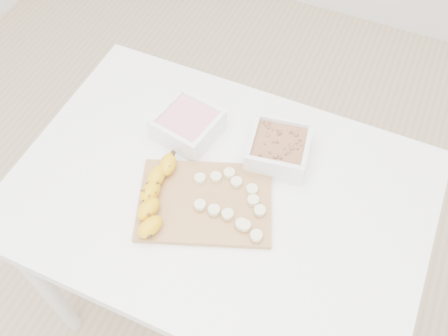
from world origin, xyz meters
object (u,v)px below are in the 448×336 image
at_px(cutting_board, 205,202).
at_px(bowl_granola, 279,148).
at_px(banana, 156,196).
at_px(table, 219,211).
at_px(bowl_yogurt, 188,125).

bearing_deg(cutting_board, bowl_granola, 61.43).
bearing_deg(cutting_board, banana, -156.54).
bearing_deg(banana, bowl_granola, 46.07).
height_order(table, bowl_yogurt, bowl_yogurt).
xyz_separation_m(bowl_yogurt, banana, (0.03, -0.22, -0.00)).
distance_m(table, cutting_board, 0.11).
distance_m(bowl_granola, cutting_board, 0.23).
bearing_deg(bowl_granola, banana, -131.10).
bearing_deg(bowl_granola, bowl_yogurt, -174.59).
height_order(table, banana, banana).
distance_m(bowl_yogurt, bowl_granola, 0.24).
height_order(bowl_yogurt, bowl_granola, same).
distance_m(bowl_yogurt, cutting_board, 0.22).
bearing_deg(bowl_granola, table, -120.92).
bearing_deg(banana, bowl_yogurt, 93.65).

